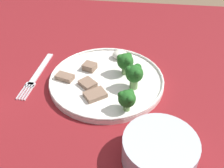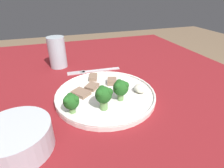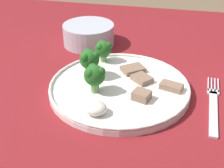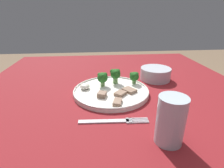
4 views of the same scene
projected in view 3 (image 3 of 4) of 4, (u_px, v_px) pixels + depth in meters
The scene contains 12 objects.
table at pixel (127, 121), 0.69m from camera, with size 1.27×1.10×0.73m.
dinner_plate at pixel (119, 87), 0.63m from camera, with size 0.28×0.28×0.02m.
fork at pixel (213, 105), 0.59m from camera, with size 0.03×0.20×0.00m.
cream_bowl at pixel (89, 35), 0.83m from camera, with size 0.13×0.13×0.05m.
broccoli_floret_near_rim_left at pixel (95, 75), 0.60m from camera, with size 0.04×0.04×0.06m.
broccoli_floret_center_left at pixel (103, 49), 0.71m from camera, with size 0.04×0.04×0.05m.
broccoli_floret_back_left at pixel (89, 60), 0.64m from camera, with size 0.04×0.04×0.06m.
meat_slice_front_slice at pixel (141, 95), 0.59m from camera, with size 0.04×0.04×0.02m.
meat_slice_middle_slice at pixel (142, 79), 0.65m from camera, with size 0.05×0.05×0.01m.
meat_slice_rear_slice at pixel (131, 69), 0.68m from camera, with size 0.06×0.06×0.01m.
meat_slice_edge_slice at pixel (171, 88), 0.62m from camera, with size 0.05×0.04×0.01m.
sauce_dollop at pixel (96, 108), 0.55m from camera, with size 0.04×0.04×0.02m.
Camera 3 is at (0.08, -0.54, 1.07)m, focal length 50.00 mm.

